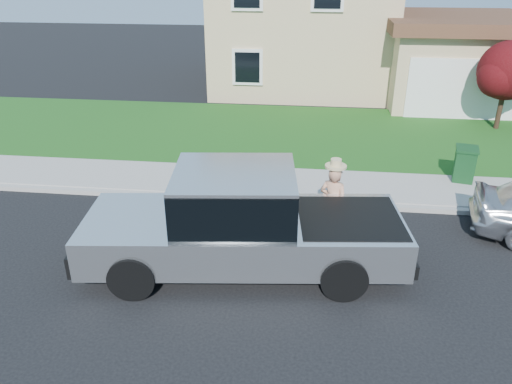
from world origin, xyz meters
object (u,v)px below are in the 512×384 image
Objects in this scene: pickup_truck at (242,225)px; ornamental_tree at (508,73)px; woman at (333,202)px; trash_bin at (465,164)px.

ornamental_tree is at bearing 44.79° from pickup_truck.
ornamental_tree is (8.05, 9.97, 1.12)m from pickup_truck.
pickup_truck is 3.47× the size of woman.
woman is 10.65m from ornamental_tree.
woman reaches higher than trash_bin.
ornamental_tree reaches higher than pickup_truck.
ornamental_tree is (6.22, 8.56, 1.20)m from woman.
ornamental_tree is at bearing -103.21° from woman.
ornamental_tree reaches higher than trash_bin.
ornamental_tree reaches higher than woman.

